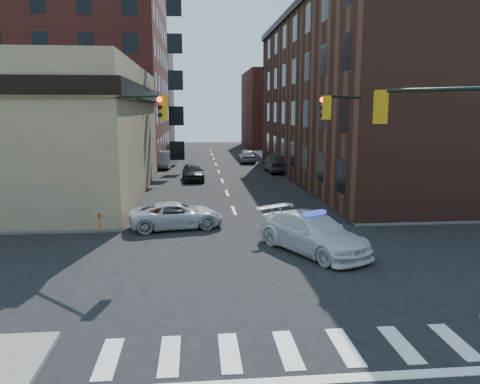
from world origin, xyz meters
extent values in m
plane|color=black|center=(0.00, 0.00, 0.00)|extent=(140.00, 140.00, 0.00)
cube|color=gray|center=(23.00, 32.75, 0.07)|extent=(34.00, 54.50, 0.15)
cube|color=maroon|center=(-18.50, 40.00, 12.00)|extent=(25.00, 25.00, 24.00)
cube|color=#502A20|center=(13.00, 22.50, 7.00)|extent=(14.00, 34.00, 14.00)
cube|color=brown|center=(-16.00, 62.00, 8.00)|extent=(20.00, 18.00, 16.00)
cube|color=maroon|center=(14.00, 58.00, 6.00)|extent=(16.00, 16.00, 12.00)
cylinder|color=black|center=(5.21, -4.71, 6.65)|extent=(3.27, 3.27, 0.12)
cube|color=#BF8C0C|center=(3.62, -3.12, 6.15)|extent=(0.35, 0.35, 1.05)
sphere|color=#FF0C05|center=(3.77, -2.96, 6.50)|extent=(0.22, 0.22, 0.22)
sphere|color=black|center=(3.77, -2.96, 6.17)|extent=(0.22, 0.22, 0.22)
sphere|color=black|center=(3.77, -2.96, 5.84)|extent=(0.22, 0.22, 0.22)
cylinder|color=black|center=(-6.80, 6.30, 4.15)|extent=(0.20, 0.20, 8.00)
cylinder|color=black|center=(-6.80, 6.30, 0.40)|extent=(0.44, 0.44, 0.50)
cylinder|color=black|center=(-5.21, 4.71, 6.65)|extent=(3.27, 3.27, 0.12)
cube|color=#BF8C0C|center=(-3.62, 3.12, 6.15)|extent=(0.35, 0.35, 1.05)
sphere|color=#FF0C05|center=(-3.77, 2.96, 6.50)|extent=(0.22, 0.22, 0.22)
sphere|color=black|center=(-3.77, 2.96, 6.17)|extent=(0.22, 0.22, 0.22)
sphere|color=black|center=(-3.77, 2.96, 5.84)|extent=(0.22, 0.22, 0.22)
cylinder|color=black|center=(6.80, 6.30, 4.15)|extent=(0.20, 0.20, 8.00)
cylinder|color=black|center=(6.80, 6.30, 0.40)|extent=(0.44, 0.44, 0.50)
cylinder|color=black|center=(5.21, 4.71, 6.65)|extent=(3.27, 3.27, 0.12)
cube|color=#BF8C0C|center=(3.62, 3.12, 6.15)|extent=(0.35, 0.35, 1.05)
sphere|color=#FF0C05|center=(3.46, 3.27, 6.50)|extent=(0.22, 0.22, 0.22)
sphere|color=black|center=(3.46, 3.27, 6.17)|extent=(0.22, 0.22, 0.22)
sphere|color=black|center=(3.46, 3.27, 5.84)|extent=(0.22, 0.22, 0.22)
cylinder|color=black|center=(7.50, 26.00, 1.45)|extent=(0.24, 0.24, 2.60)
sphere|color=#904A15|center=(7.50, 26.00, 3.50)|extent=(3.00, 3.00, 3.00)
cylinder|color=black|center=(7.50, 34.00, 1.45)|extent=(0.24, 0.24, 2.60)
sphere|color=#904A15|center=(7.50, 34.00, 3.50)|extent=(3.00, 3.00, 3.00)
imported|color=silver|center=(2.71, 1.40, 0.83)|extent=(4.75, 6.11, 1.65)
imported|color=silver|center=(-3.29, 6.11, 0.67)|extent=(5.17, 3.07, 1.35)
imported|color=black|center=(-2.51, 22.45, 0.74)|extent=(2.04, 4.45, 1.48)
imported|color=#94979C|center=(-5.50, 31.71, 0.82)|extent=(2.42, 5.20, 1.65)
imported|color=black|center=(-5.40, 44.85, 0.72)|extent=(2.25, 5.03, 1.43)
imported|color=black|center=(5.50, 27.09, 0.81)|extent=(1.93, 5.01, 1.63)
imported|color=gray|center=(3.72, 35.92, 0.77)|extent=(1.98, 4.58, 1.54)
imported|color=black|center=(-6.50, 7.86, 0.97)|extent=(0.71, 0.61, 1.64)
imported|color=black|center=(-9.57, 7.57, 0.95)|extent=(0.95, 0.86, 1.61)
cylinder|color=orange|center=(3.40, 4.90, 0.51)|extent=(0.65, 0.65, 1.02)
cylinder|color=orange|center=(-4.45, 5.73, 0.54)|extent=(0.67, 0.67, 1.09)
camera|label=1|loc=(-2.28, -17.71, 6.08)|focal=35.00mm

